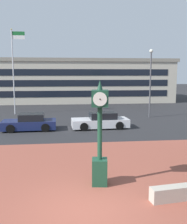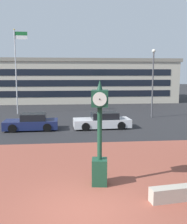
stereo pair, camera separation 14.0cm
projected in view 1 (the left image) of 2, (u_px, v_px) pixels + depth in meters
name	position (u px, v px, depth m)	size (l,w,h in m)	color
ground_plane	(85.00, 210.00, 8.30)	(200.00, 200.00, 0.00)	#262628
plaza_brick_paving	(81.00, 183.00, 10.35)	(44.00, 12.17, 0.01)	brown
street_clock	(100.00, 140.00, 9.96)	(0.69, 0.74, 4.09)	#19422D
car_street_near	(101.00, 121.00, 20.77)	(4.57, 2.06, 1.28)	silver
car_street_mid	(30.00, 123.00, 20.08)	(4.14, 2.07, 1.28)	navy
flagpole_primary	(14.00, 66.00, 27.44)	(1.40, 0.14, 8.95)	silver
civic_building	(78.00, 80.00, 43.32)	(29.01, 13.71, 6.53)	beige
street_lamp_post	(150.00, 76.00, 25.51)	(0.36, 0.36, 6.67)	#4C4C51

